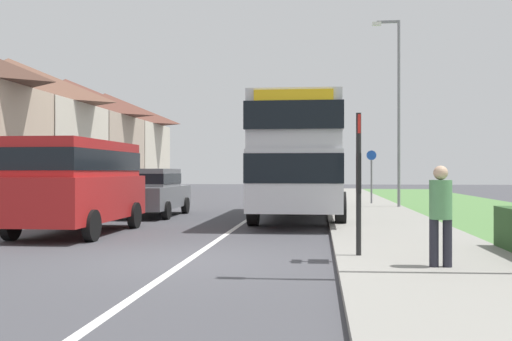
{
  "coord_description": "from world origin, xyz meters",
  "views": [
    {
      "loc": [
        2.31,
        -10.26,
        1.59
      ],
      "look_at": [
        0.67,
        5.16,
        1.6
      ],
      "focal_mm": 41.57,
      "sensor_mm": 36.0,
      "label": 1
    }
  ],
  "objects_px": {
    "pedestrian_at_stop": "(441,211)",
    "cycle_route_sign": "(371,174)",
    "parked_van_red": "(79,179)",
    "double_decker_bus": "(300,154)",
    "bus_stop_sign": "(359,174)",
    "street_lamp_mid": "(396,102)",
    "parked_car_grey": "(152,190)"
  },
  "relations": [
    {
      "from": "double_decker_bus",
      "to": "cycle_route_sign",
      "type": "height_order",
      "value": "double_decker_bus"
    },
    {
      "from": "parked_car_grey",
      "to": "street_lamp_mid",
      "type": "relative_size",
      "value": 0.57
    },
    {
      "from": "parked_van_red",
      "to": "parked_car_grey",
      "type": "distance_m",
      "value": 5.83
    },
    {
      "from": "bus_stop_sign",
      "to": "street_lamp_mid",
      "type": "xyz_separation_m",
      "value": [
        2.48,
        14.41,
        2.91
      ]
    },
    {
      "from": "cycle_route_sign",
      "to": "street_lamp_mid",
      "type": "distance_m",
      "value": 3.94
    },
    {
      "from": "pedestrian_at_stop",
      "to": "parked_car_grey",
      "type": "bearing_deg",
      "value": 125.17
    },
    {
      "from": "bus_stop_sign",
      "to": "cycle_route_sign",
      "type": "relative_size",
      "value": 1.03
    },
    {
      "from": "pedestrian_at_stop",
      "to": "cycle_route_sign",
      "type": "height_order",
      "value": "cycle_route_sign"
    },
    {
      "from": "parked_car_grey",
      "to": "cycle_route_sign",
      "type": "height_order",
      "value": "cycle_route_sign"
    },
    {
      "from": "bus_stop_sign",
      "to": "parked_van_red",
      "type": "bearing_deg",
      "value": 149.71
    },
    {
      "from": "parked_car_grey",
      "to": "bus_stop_sign",
      "type": "xyz_separation_m",
      "value": [
        6.5,
        -9.73,
        0.63
      ]
    },
    {
      "from": "pedestrian_at_stop",
      "to": "cycle_route_sign",
      "type": "bearing_deg",
      "value": 88.36
    },
    {
      "from": "bus_stop_sign",
      "to": "street_lamp_mid",
      "type": "bearing_deg",
      "value": 80.22
    },
    {
      "from": "parked_van_red",
      "to": "bus_stop_sign",
      "type": "xyz_separation_m",
      "value": [
        6.73,
        -3.93,
        0.16
      ]
    },
    {
      "from": "double_decker_bus",
      "to": "bus_stop_sign",
      "type": "distance_m",
      "value": 9.32
    },
    {
      "from": "parked_van_red",
      "to": "pedestrian_at_stop",
      "type": "xyz_separation_m",
      "value": [
        7.89,
        -5.07,
        -0.41
      ]
    },
    {
      "from": "pedestrian_at_stop",
      "to": "bus_stop_sign",
      "type": "height_order",
      "value": "bus_stop_sign"
    },
    {
      "from": "parked_car_grey",
      "to": "street_lamp_mid",
      "type": "distance_m",
      "value": 10.73
    },
    {
      "from": "double_decker_bus",
      "to": "cycle_route_sign",
      "type": "bearing_deg",
      "value": 68.4
    },
    {
      "from": "pedestrian_at_stop",
      "to": "street_lamp_mid",
      "type": "distance_m",
      "value": 15.99
    },
    {
      "from": "parked_van_red",
      "to": "pedestrian_at_stop",
      "type": "relative_size",
      "value": 3.0
    },
    {
      "from": "street_lamp_mid",
      "to": "double_decker_bus",
      "type": "bearing_deg",
      "value": -126.23
    },
    {
      "from": "double_decker_bus",
      "to": "cycle_route_sign",
      "type": "xyz_separation_m",
      "value": [
        3.01,
        7.59,
        -0.71
      ]
    },
    {
      "from": "bus_stop_sign",
      "to": "cycle_route_sign",
      "type": "bearing_deg",
      "value": 84.29
    },
    {
      "from": "double_decker_bus",
      "to": "pedestrian_at_stop",
      "type": "bearing_deg",
      "value": -76.45
    },
    {
      "from": "parked_car_grey",
      "to": "bus_stop_sign",
      "type": "height_order",
      "value": "bus_stop_sign"
    },
    {
      "from": "parked_van_red",
      "to": "pedestrian_at_stop",
      "type": "bearing_deg",
      "value": -32.72
    },
    {
      "from": "parked_van_red",
      "to": "cycle_route_sign",
      "type": "bearing_deg",
      "value": 56.85
    },
    {
      "from": "parked_van_red",
      "to": "cycle_route_sign",
      "type": "xyz_separation_m",
      "value": [
        8.4,
        12.87,
        0.04
      ]
    },
    {
      "from": "parked_car_grey",
      "to": "bus_stop_sign",
      "type": "distance_m",
      "value": 11.72
    },
    {
      "from": "double_decker_bus",
      "to": "bus_stop_sign",
      "type": "relative_size",
      "value": 3.72
    },
    {
      "from": "double_decker_bus",
      "to": "bus_stop_sign",
      "type": "height_order",
      "value": "double_decker_bus"
    }
  ]
}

